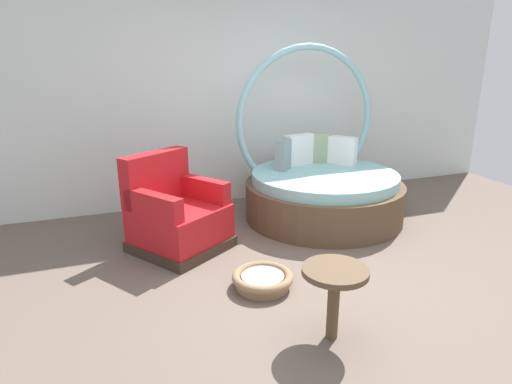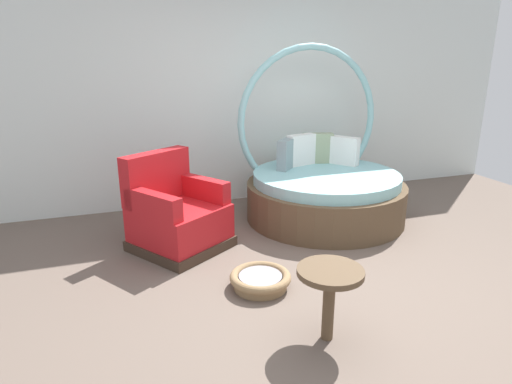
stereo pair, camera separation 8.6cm
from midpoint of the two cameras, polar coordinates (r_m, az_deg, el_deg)
ground_plane at (r=3.77m, az=9.01°, el=-12.25°), size 8.00×8.00×0.02m
back_wall at (r=5.68m, az=-3.19°, el=14.15°), size 8.00×0.12×3.05m
round_daybed at (r=5.21m, az=8.01°, el=0.95°), size 1.83×1.83×1.99m
red_armchair at (r=4.38m, az=-10.96°, el=-3.14°), size 1.11×1.11×0.94m
pet_basket at (r=3.68m, az=0.18°, el=-11.35°), size 0.51×0.51×0.13m
side_table at (r=2.96m, az=9.38°, el=-11.42°), size 0.44×0.44×0.52m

